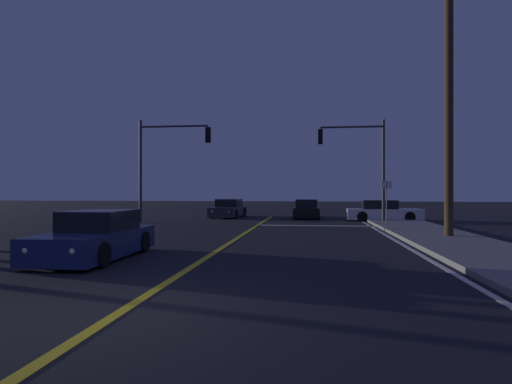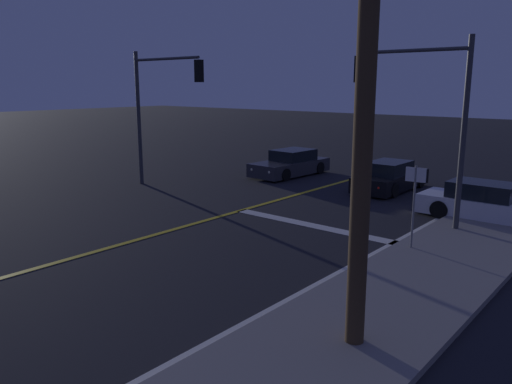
{
  "view_description": "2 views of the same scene",
  "coord_description": "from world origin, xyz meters",
  "px_view_note": "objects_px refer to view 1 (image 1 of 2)",
  "views": [
    {
      "loc": [
        2.93,
        -6.26,
        1.87
      ],
      "look_at": [
        0.05,
        16.67,
        1.86
      ],
      "focal_mm": 30.45,
      "sensor_mm": 36.0,
      "label": 1
    },
    {
      "loc": [
        12.29,
        4.11,
        4.67
      ],
      "look_at": [
        1.71,
        16.71,
        1.14
      ],
      "focal_mm": 35.12,
      "sensor_mm": 36.0,
      "label": 2
    }
  ],
  "objects_px": {
    "traffic_signal_near_right": "(360,155)",
    "traffic_signal_far_left": "(165,154)",
    "car_lead_oncoming_white": "(383,212)",
    "car_side_waiting_charcoal": "(228,209)",
    "car_parked_curb_navy": "(96,238)",
    "street_sign_corner": "(387,196)",
    "car_mid_block_black": "(307,210)",
    "utility_pole_right": "(449,95)"
  },
  "relations": [
    {
      "from": "utility_pole_right",
      "to": "street_sign_corner",
      "type": "distance_m",
      "value": 7.16
    },
    {
      "from": "traffic_signal_near_right",
      "to": "car_mid_block_black",
      "type": "bearing_deg",
      "value": -56.34
    },
    {
      "from": "car_lead_oncoming_white",
      "to": "utility_pole_right",
      "type": "bearing_deg",
      "value": 4.66
    },
    {
      "from": "car_side_waiting_charcoal",
      "to": "utility_pole_right",
      "type": "height_order",
      "value": "utility_pole_right"
    },
    {
      "from": "car_parked_curb_navy",
      "to": "traffic_signal_far_left",
      "type": "height_order",
      "value": "traffic_signal_far_left"
    },
    {
      "from": "car_side_waiting_charcoal",
      "to": "street_sign_corner",
      "type": "bearing_deg",
      "value": 144.47
    },
    {
      "from": "car_lead_oncoming_white",
      "to": "car_side_waiting_charcoal",
      "type": "height_order",
      "value": "same"
    },
    {
      "from": "traffic_signal_far_left",
      "to": "street_sign_corner",
      "type": "xyz_separation_m",
      "value": [
        12.64,
        -1.4,
        -2.46
      ]
    },
    {
      "from": "car_side_waiting_charcoal",
      "to": "traffic_signal_far_left",
      "type": "relative_size",
      "value": 0.77
    },
    {
      "from": "car_mid_block_black",
      "to": "street_sign_corner",
      "type": "bearing_deg",
      "value": -60.57
    },
    {
      "from": "car_parked_curb_navy",
      "to": "traffic_signal_near_right",
      "type": "xyz_separation_m",
      "value": [
        8.94,
        14.85,
        3.51
      ]
    },
    {
      "from": "car_parked_curb_navy",
      "to": "car_side_waiting_charcoal",
      "type": "bearing_deg",
      "value": -91.1
    },
    {
      "from": "car_lead_oncoming_white",
      "to": "utility_pole_right",
      "type": "xyz_separation_m",
      "value": [
        0.78,
        -10.78,
        5.09
      ]
    },
    {
      "from": "traffic_signal_near_right",
      "to": "car_side_waiting_charcoal",
      "type": "bearing_deg",
      "value": -29.59
    },
    {
      "from": "traffic_signal_far_left",
      "to": "utility_pole_right",
      "type": "relative_size",
      "value": 0.56
    },
    {
      "from": "car_lead_oncoming_white",
      "to": "car_parked_curb_navy",
      "type": "bearing_deg",
      "value": -31.36
    },
    {
      "from": "car_mid_block_black",
      "to": "traffic_signal_near_right",
      "type": "xyz_separation_m",
      "value": [
        3.23,
        -4.85,
        3.51
      ]
    },
    {
      "from": "car_lead_oncoming_white",
      "to": "traffic_signal_near_right",
      "type": "height_order",
      "value": "traffic_signal_near_right"
    },
    {
      "from": "car_parked_curb_navy",
      "to": "traffic_signal_near_right",
      "type": "bearing_deg",
      "value": -122.2
    },
    {
      "from": "street_sign_corner",
      "to": "car_lead_oncoming_white",
      "type": "bearing_deg",
      "value": 82.97
    },
    {
      "from": "car_side_waiting_charcoal",
      "to": "traffic_signal_near_right",
      "type": "distance_m",
      "value": 10.89
    },
    {
      "from": "traffic_signal_near_right",
      "to": "traffic_signal_far_left",
      "type": "xyz_separation_m",
      "value": [
        -11.59,
        -1.4,
        0.05
      ]
    },
    {
      "from": "car_lead_oncoming_white",
      "to": "street_sign_corner",
      "type": "xyz_separation_m",
      "value": [
        -0.62,
        -5.01,
        1.09
      ]
    },
    {
      "from": "car_parked_curb_navy",
      "to": "traffic_signal_near_right",
      "type": "relative_size",
      "value": 0.75
    },
    {
      "from": "car_side_waiting_charcoal",
      "to": "traffic_signal_near_right",
      "type": "relative_size",
      "value": 0.77
    },
    {
      "from": "traffic_signal_near_right",
      "to": "utility_pole_right",
      "type": "height_order",
      "value": "utility_pole_right"
    },
    {
      "from": "street_sign_corner",
      "to": "car_mid_block_black",
      "type": "bearing_deg",
      "value": 119.21
    },
    {
      "from": "car_parked_curb_navy",
      "to": "traffic_signal_far_left",
      "type": "relative_size",
      "value": 0.75
    },
    {
      "from": "car_lead_oncoming_white",
      "to": "car_parked_curb_navy",
      "type": "xyz_separation_m",
      "value": [
        -10.61,
        -17.07,
        0.0
      ]
    },
    {
      "from": "car_lead_oncoming_white",
      "to": "car_mid_block_black",
      "type": "relative_size",
      "value": 1.03
    },
    {
      "from": "car_lead_oncoming_white",
      "to": "street_sign_corner",
      "type": "relative_size",
      "value": 1.89
    },
    {
      "from": "car_side_waiting_charcoal",
      "to": "traffic_signal_far_left",
      "type": "xyz_separation_m",
      "value": [
        -2.63,
        -6.49,
        3.56
      ]
    },
    {
      "from": "traffic_signal_near_right",
      "to": "utility_pole_right",
      "type": "bearing_deg",
      "value": 105.94
    },
    {
      "from": "utility_pole_right",
      "to": "car_lead_oncoming_white",
      "type": "bearing_deg",
      "value": 94.15
    },
    {
      "from": "car_lead_oncoming_white",
      "to": "traffic_signal_near_right",
      "type": "xyz_separation_m",
      "value": [
        -1.66,
        -2.21,
        3.51
      ]
    },
    {
      "from": "utility_pole_right",
      "to": "street_sign_corner",
      "type": "xyz_separation_m",
      "value": [
        -1.4,
        5.77,
        -4.0
      ]
    },
    {
      "from": "utility_pole_right",
      "to": "car_parked_curb_navy",
      "type": "bearing_deg",
      "value": -151.11
    },
    {
      "from": "car_lead_oncoming_white",
      "to": "traffic_signal_far_left",
      "type": "height_order",
      "value": "traffic_signal_far_left"
    },
    {
      "from": "car_mid_block_black",
      "to": "utility_pole_right",
      "type": "height_order",
      "value": "utility_pole_right"
    },
    {
      "from": "car_mid_block_black",
      "to": "traffic_signal_near_right",
      "type": "height_order",
      "value": "traffic_signal_near_right"
    },
    {
      "from": "car_mid_block_black",
      "to": "car_side_waiting_charcoal",
      "type": "bearing_deg",
      "value": 177.82
    },
    {
      "from": "traffic_signal_near_right",
      "to": "street_sign_corner",
      "type": "distance_m",
      "value": 3.84
    }
  ]
}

